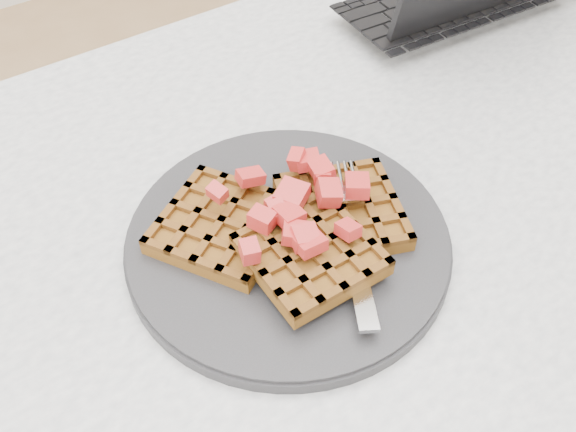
{
  "coord_description": "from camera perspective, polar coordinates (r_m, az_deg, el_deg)",
  "views": [
    {
      "loc": [
        -0.3,
        -0.29,
        1.19
      ],
      "look_at": [
        -0.1,
        0.01,
        0.79
      ],
      "focal_mm": 40.0,
      "sensor_mm": 36.0,
      "label": 1
    }
  ],
  "objects": [
    {
      "name": "table",
      "position": [
        0.7,
        7.36,
        -5.65
      ],
      "size": [
        1.2,
        0.8,
        0.75
      ],
      "color": "silver",
      "rests_on": "ground"
    },
    {
      "name": "plate",
      "position": [
        0.57,
        0.0,
        -2.18
      ],
      "size": [
        0.29,
        0.29,
        0.02
      ],
      "primitive_type": "cylinder",
      "color": "#232326",
      "rests_on": "table"
    },
    {
      "name": "waffles",
      "position": [
        0.55,
        0.24,
        -1.13
      ],
      "size": [
        0.23,
        0.19,
        0.03
      ],
      "color": "brown",
      "rests_on": "plate"
    },
    {
      "name": "strawberry_pile",
      "position": [
        0.53,
        -0.0,
        1.01
      ],
      "size": [
        0.15,
        0.15,
        0.02
      ],
      "primitive_type": null,
      "color": "#A61113",
      "rests_on": "waffles"
    },
    {
      "name": "fork",
      "position": [
        0.55,
        5.6,
        -1.87
      ],
      "size": [
        0.11,
        0.17,
        0.02
      ],
      "primitive_type": null,
      "rotation": [
        0.0,
        0.0,
        -0.52
      ],
      "color": "silver",
      "rests_on": "plate"
    }
  ]
}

